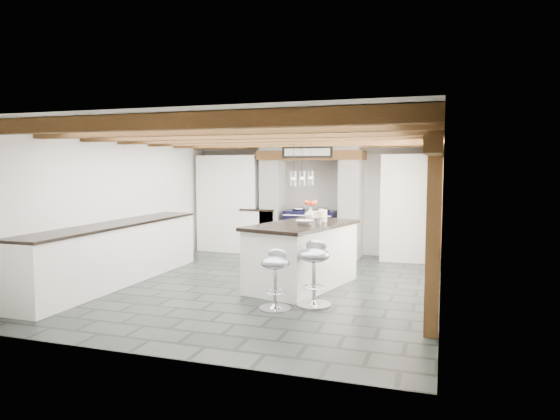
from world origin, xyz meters
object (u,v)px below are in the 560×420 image
(range_cooker, at_px, (311,232))
(kitchen_island, at_px, (302,254))
(bar_stool_near, at_px, (314,266))
(bar_stool_far, at_px, (276,272))

(range_cooker, relative_size, kitchen_island, 0.48)
(range_cooker, bearing_deg, kitchen_island, -77.96)
(kitchen_island, height_order, bar_stool_near, kitchen_island)
(bar_stool_near, bearing_deg, kitchen_island, 119.43)
(range_cooker, xyz_separation_m, bar_stool_near, (0.97, -3.55, 0.06))
(bar_stool_near, relative_size, bar_stool_far, 1.11)
(range_cooker, xyz_separation_m, bar_stool_far, (0.56, -3.86, 0.00))
(range_cooker, height_order, kitchen_island, kitchen_island)
(range_cooker, xyz_separation_m, kitchen_island, (0.55, -2.59, 0.02))
(bar_stool_far, bearing_deg, bar_stool_near, 37.77)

